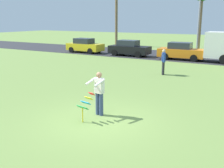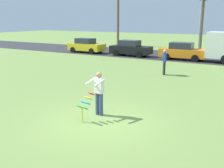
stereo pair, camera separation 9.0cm
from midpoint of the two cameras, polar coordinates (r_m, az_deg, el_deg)
name	(u,v)px [view 2 (the right image)]	position (r m, az deg, el deg)	size (l,w,h in m)	color
ground_plane	(99,121)	(10.09, -2.56, -7.92)	(120.00, 120.00, 0.00)	olive
road_strip	(206,58)	(27.91, 19.48, 5.25)	(120.00, 8.00, 0.01)	#2D2D33
person_kite_flyer	(99,92)	(10.44, -2.58, -1.67)	(0.59, 0.69, 1.73)	#384772
kite_held	(85,103)	(9.95, -5.41, -4.10)	(0.53, 0.68, 1.05)	red
parked_car_yellow	(86,46)	(30.61, -5.41, 8.09)	(4.26, 1.95, 1.60)	yellow
parked_car_black	(131,48)	(27.77, 4.04, 7.55)	(4.20, 1.84, 1.60)	black
parked_car_orange	(182,51)	(25.87, 14.82, 6.69)	(4.26, 1.95, 1.60)	orange
streetlight_pole	(201,16)	(33.24, 18.46, 13.47)	(0.24, 1.65, 7.00)	#9E9EA3
person_walker_near	(164,61)	(18.51, 11.20, 4.77)	(0.35, 0.52, 1.73)	#26262B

